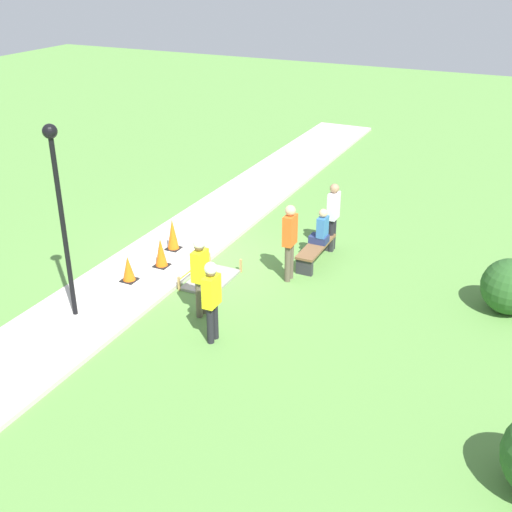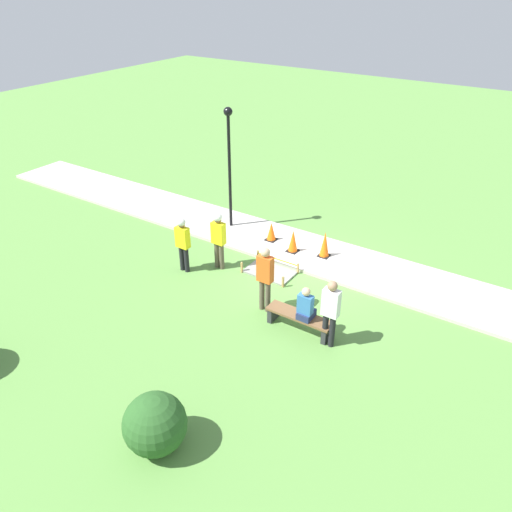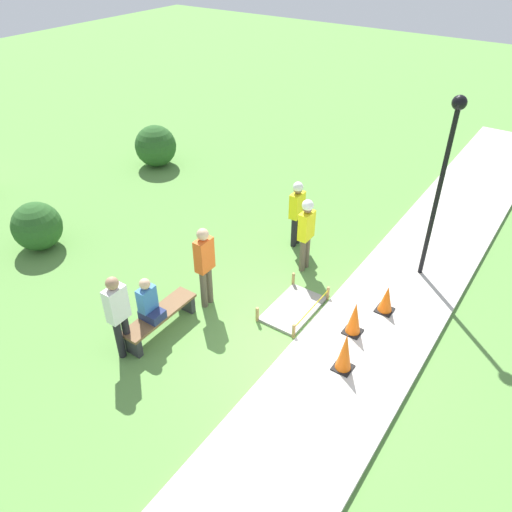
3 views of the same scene
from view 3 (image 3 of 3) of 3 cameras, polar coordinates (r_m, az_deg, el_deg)
The scene contains 15 objects.
ground_plane at distance 9.69m, azimuth 3.95°, elevation -10.36°, with size 60.00×60.00×0.00m, color #5B8E42.
sidewalk at distance 9.32m, azimuth 10.00°, elevation -12.80°, with size 28.00×2.25×0.10m.
wet_concrete_patch at distance 10.46m, azimuth 4.28°, elevation -6.01°, with size 1.45×0.91×0.34m.
traffic_cone_near_patch at distance 9.01m, azimuth 10.13°, elevation -10.75°, with size 0.34×0.34×0.82m.
traffic_cone_far_patch at distance 9.76m, azimuth 11.19°, elevation -6.98°, with size 0.34×0.34×0.72m.
traffic_cone_sidewalk_edge at distance 10.43m, azimuth 14.69°, elevation -4.78°, with size 0.34×0.34×0.61m.
park_bench at distance 9.97m, azimuth -10.91°, elevation -6.95°, with size 1.70×0.44×0.45m.
person_seated_on_bench at distance 9.60m, azimuth -12.16°, elevation -5.25°, with size 0.36×0.44×0.89m.
worker_supervisor at distance 11.07m, azimuth 5.76°, elevation 3.10°, with size 0.40×0.26×1.79m.
worker_assistant at distance 11.96m, azimuth 4.70°, elevation 5.42°, with size 0.40×0.25×1.71m.
bystander_in_orange_shirt at distance 10.02m, azimuth -5.88°, elevation -0.76°, with size 0.40×0.24×1.85m.
bystander_in_gray_shirt at distance 9.20m, azimuth -15.49°, elevation -6.20°, with size 0.40×0.23×1.77m.
lamppost_near at distance 10.66m, azimuth 20.76°, elevation 9.62°, with size 0.28×0.28×4.00m.
shrub_rounded_near at distance 13.13m, azimuth -23.75°, elevation 3.13°, with size 1.19×1.19×1.19m.
shrub_rounded_mid at distance 16.61m, azimuth -11.40°, elevation 12.23°, with size 1.31×1.31×1.31m.
Camera 3 is at (-5.97, -3.33, 6.86)m, focal length 35.00 mm.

